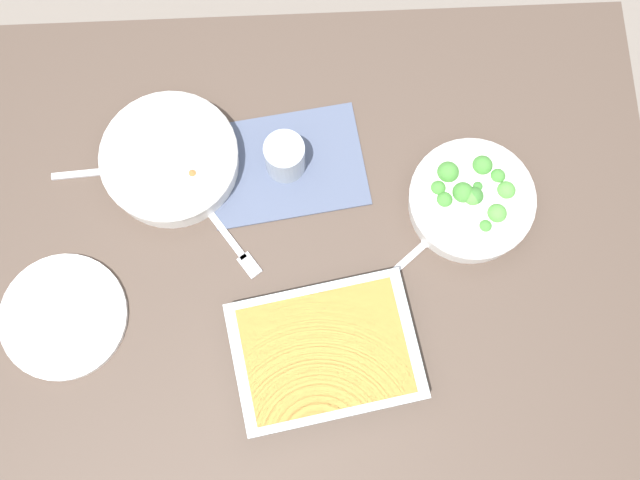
# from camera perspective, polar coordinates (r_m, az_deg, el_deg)

# --- Properties ---
(ground_plane) EXTENTS (6.00, 6.00, 0.00)m
(ground_plane) POSITION_cam_1_polar(r_m,az_deg,el_deg) (2.10, -0.00, -5.13)
(ground_plane) COLOR slate
(dining_table) EXTENTS (1.20, 0.90, 0.74)m
(dining_table) POSITION_cam_1_polar(r_m,az_deg,el_deg) (1.46, -0.00, -0.89)
(dining_table) COLOR #4C3D33
(dining_table) RESTS_ON ground_plane
(placemat) EXTENTS (0.30, 0.24, 0.00)m
(placemat) POSITION_cam_1_polar(r_m,az_deg,el_deg) (1.42, -2.51, 5.50)
(placemat) COLOR #4C5670
(placemat) RESTS_ON dining_table
(stew_bowl) EXTENTS (0.25, 0.25, 0.06)m
(stew_bowl) POSITION_cam_1_polar(r_m,az_deg,el_deg) (1.41, -10.91, 5.83)
(stew_bowl) COLOR white
(stew_bowl) RESTS_ON dining_table
(broccoli_bowl) EXTENTS (0.22, 0.22, 0.07)m
(broccoli_bowl) POSITION_cam_1_polar(r_m,az_deg,el_deg) (1.39, 11.02, 2.92)
(broccoli_bowl) COLOR white
(broccoli_bowl) RESTS_ON dining_table
(baking_dish) EXTENTS (0.33, 0.27, 0.06)m
(baking_dish) POSITION_cam_1_polar(r_m,az_deg,el_deg) (1.30, 0.34, -8.24)
(baking_dish) COLOR silver
(baking_dish) RESTS_ON dining_table
(drink_cup) EXTENTS (0.07, 0.07, 0.08)m
(drink_cup) POSITION_cam_1_polar(r_m,az_deg,el_deg) (1.38, -2.58, 6.02)
(drink_cup) COLOR #B2BCC6
(drink_cup) RESTS_ON dining_table
(side_plate) EXTENTS (0.22, 0.22, 0.01)m
(side_plate) POSITION_cam_1_polar(r_m,az_deg,el_deg) (1.41, -18.29, -5.35)
(side_plate) COLOR white
(side_plate) RESTS_ON dining_table
(spoon_by_stew) EXTENTS (0.18, 0.03, 0.01)m
(spoon_by_stew) POSITION_cam_1_polar(r_m,az_deg,el_deg) (1.46, -14.84, 4.96)
(spoon_by_stew) COLOR silver
(spoon_by_stew) RESTS_ON dining_table
(spoon_by_broccoli) EXTENTS (0.15, 0.13, 0.01)m
(spoon_by_broccoli) POSITION_cam_1_polar(r_m,az_deg,el_deg) (1.37, 6.86, -1.03)
(spoon_by_broccoli) COLOR silver
(spoon_by_broccoli) RESTS_ON dining_table
(fork_on_table) EXTENTS (0.12, 0.16, 0.01)m
(fork_on_table) POSITION_cam_1_polar(r_m,az_deg,el_deg) (1.38, -6.45, -0.18)
(fork_on_table) COLOR silver
(fork_on_table) RESTS_ON dining_table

